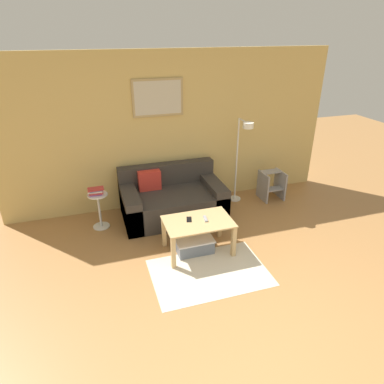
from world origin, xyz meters
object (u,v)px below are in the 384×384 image
Objects in this scene: coffee_table at (198,227)px; side_table at (99,208)px; couch at (172,200)px; step_stool at (272,184)px; floor_lamp at (242,150)px; cell_phone at (189,219)px; remote_control at (205,219)px; storage_bin at (194,244)px; book_stack at (96,191)px.

coffee_table is 1.61× the size of side_table.
couch reaches higher than step_stool.
floor_lamp is 1.72m from cell_phone.
side_table reaches higher than remote_control.
storage_bin is at bearing -41.22° from side_table.
coffee_table is 2.13m from step_stool.
couch is 2.85× the size of side_table.
couch reaches higher than coffee_table.
remote_control reaches higher than coffee_table.
floor_lamp is 10.69× the size of cell_phone.
floor_lamp is at bearing 42.72° from storage_bin.
remote_control is (0.19, -1.09, 0.21)m from couch.
floor_lamp is 2.48m from side_table.
cell_phone is (1.15, -1.00, -0.13)m from book_stack.
side_table is at bearing -18.98° from book_stack.
cell_phone reaches higher than storage_bin.
floor_lamp is at bearing -177.69° from step_stool.
cell_phone is (1.14, -1.00, 0.15)m from side_table.
step_stool is at bearing 31.54° from storage_bin.
cell_phone is at bearing -150.27° from step_stool.
couch is 3.10× the size of storage_bin.
coffee_table is 6.55× the size of cell_phone.
couch is 1.16m from side_table.
side_table is at bearing 138.78° from storage_bin.
storage_bin is 1.03× the size of step_stool.
cell_phone is at bearing 139.16° from storage_bin.
step_stool is (3.03, 0.09, -0.07)m from side_table.
coffee_table is at bearing -85.65° from couch.
floor_lamp reaches higher than remote_control.
floor_lamp is 2.95× the size of step_stool.
floor_lamp reaches higher than step_stool.
floor_lamp reaches higher than storage_bin.
storage_bin is 0.42m from remote_control.
coffee_table is at bearing -23.68° from storage_bin.
couch is 11.56× the size of cell_phone.
storage_bin is 2.16× the size of book_stack.
book_stack reaches higher than step_stool.
remote_control is (-1.04, -1.12, -0.51)m from floor_lamp.
storage_bin is at bearing -175.62° from remote_control.
storage_bin is 0.39m from cell_phone.
coffee_table is 0.61× the size of floor_lamp.
cell_phone is at bearing -91.32° from couch.
book_stack is (-2.41, -0.06, -0.38)m from floor_lamp.
side_table is at bearing -178.33° from step_stool.
step_stool reaches higher than remote_control.
remote_control is at bearing -37.97° from side_table.
remote_control is 2.05m from step_stool.
couch is at bearing 1.48° from book_stack.
coffee_table is 0.15m from remote_control.
cell_phone is at bearing -139.79° from floor_lamp.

